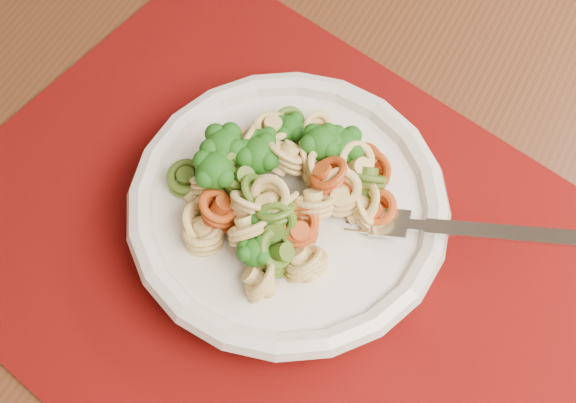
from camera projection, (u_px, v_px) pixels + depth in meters
The scene contains 5 objects.
dining_table at pixel (352, 187), 0.73m from camera, with size 1.50×1.13×0.71m.
placemat at pixel (276, 249), 0.59m from camera, with size 0.48×0.37×0.00m, color #640B04.
pasta_bowl at pixel (288, 210), 0.57m from camera, with size 0.23×0.23×0.04m.
pasta_broccoli_heap at pixel (288, 197), 0.56m from camera, with size 0.20×0.20×0.06m, color #E8C572, non-canonical shape.
fork at pixel (390, 223), 0.55m from camera, with size 0.19×0.02×0.01m, color silver, non-canonical shape.
Camera 1 is at (-0.51, -0.55, 1.25)m, focal length 50.00 mm.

